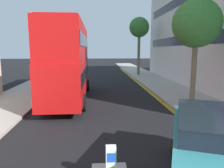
# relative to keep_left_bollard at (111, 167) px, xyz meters

# --- Properties ---
(sidewalk_right) EXTENTS (4.00, 80.00, 0.14)m
(sidewalk_right) POSITION_rel_keep_left_bollard_xyz_m (6.50, 11.81, -0.54)
(sidewalk_right) COLOR #9E9991
(sidewalk_right) RESTS_ON ground
(sidewalk_left) EXTENTS (4.00, 80.00, 0.14)m
(sidewalk_left) POSITION_rel_keep_left_bollard_xyz_m (-6.50, 11.81, -0.54)
(sidewalk_left) COLOR #9E9991
(sidewalk_left) RESTS_ON ground
(kerb_line_outer) EXTENTS (0.10, 56.00, 0.01)m
(kerb_line_outer) POSITION_rel_keep_left_bollard_xyz_m (4.40, 9.81, -0.60)
(kerb_line_outer) COLOR yellow
(kerb_line_outer) RESTS_ON ground
(kerb_line_inner) EXTENTS (0.10, 56.00, 0.01)m
(kerb_line_inner) POSITION_rel_keep_left_bollard_xyz_m (4.24, 9.81, -0.60)
(kerb_line_inner) COLOR yellow
(kerb_line_inner) RESTS_ON ground
(keep_left_bollard) EXTENTS (0.36, 0.28, 1.11)m
(keep_left_bollard) POSITION_rel_keep_left_bollard_xyz_m (0.00, 0.00, 0.00)
(keep_left_bollard) COLOR silver
(keep_left_bollard) RESTS_ON traffic_island
(double_decker_bus_away) EXTENTS (2.85, 10.82, 5.64)m
(double_decker_bus_away) POSITION_rel_keep_left_bollard_xyz_m (-2.50, 10.89, 2.42)
(double_decker_bus_away) COLOR #B20F0F
(double_decker_bus_away) RESTS_ON ground
(taxi_minivan) EXTENTS (3.46, 5.16, 2.12)m
(taxi_minivan) POSITION_rel_keep_left_bollard_xyz_m (2.59, -0.38, 0.46)
(taxi_minivan) COLOR teal
(taxi_minivan) RESTS_ON ground
(street_tree_near) EXTENTS (2.84, 2.84, 8.18)m
(street_tree_near) POSITION_rel_keep_left_bollard_xyz_m (5.68, 25.54, 6.15)
(street_tree_near) COLOR #6B6047
(street_tree_near) RESTS_ON sidewalk_right
(street_tree_mid) EXTENTS (3.06, 3.06, 6.79)m
(street_tree_mid) POSITION_rel_keep_left_bollard_xyz_m (5.92, 8.08, 4.74)
(street_tree_mid) COLOR #6B6047
(street_tree_mid) RESTS_ON sidewalk_right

